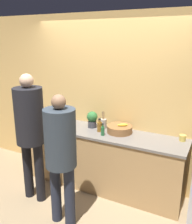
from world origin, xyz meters
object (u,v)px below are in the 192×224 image
at_px(bottle_green, 103,131).
at_px(bottle_amber, 100,126).
at_px(person_left, 30,126).
at_px(potted_plant, 92,119).
at_px(utensil_crock, 103,123).
at_px(person_center, 61,150).
at_px(cup_yellow, 183,138).
at_px(fruit_bowl, 120,129).
at_px(bottle_clear, 65,119).

bearing_deg(bottle_green, bottle_amber, 132.53).
bearing_deg(person_left, potted_plant, 57.57).
height_order(person_left, utensil_crock, person_left).
bearing_deg(person_left, bottle_green, 35.74).
bearing_deg(potted_plant, person_center, -82.28).
relative_size(person_center, cup_yellow, 18.87).
bearing_deg(person_left, cup_yellow, 25.77).
relative_size(person_center, utensil_crock, 6.17).
xyz_separation_m(fruit_bowl, potted_plant, (-0.46, 0.02, 0.08)).
relative_size(bottle_green, cup_yellow, 2.06).
bearing_deg(fruit_bowl, utensil_crock, 168.67).
xyz_separation_m(bottle_green, potted_plant, (-0.29, 0.23, 0.07)).
distance_m(person_center, fruit_bowl, 1.07).
xyz_separation_m(person_left, bottle_clear, (0.04, 0.75, -0.11)).
bearing_deg(fruit_bowl, potted_plant, 177.72).
distance_m(fruit_bowl, bottle_green, 0.27).
bearing_deg(utensil_crock, bottle_amber, -84.72).
bearing_deg(bottle_amber, potted_plant, 148.49).
xyz_separation_m(utensil_crock, bottle_clear, (-0.64, -0.10, 0.00)).
height_order(fruit_bowl, bottle_green, bottle_green).
distance_m(person_center, bottle_green, 0.82).
bearing_deg(bottle_clear, cup_yellow, 4.42).
bearing_deg(utensil_crock, person_left, -128.82).
relative_size(utensil_crock, bottle_clear, 1.28).
distance_m(utensil_crock, potted_plant, 0.18).
bearing_deg(potted_plant, fruit_bowl, -2.28).
distance_m(person_center, bottle_clear, 1.16).
height_order(bottle_green, potted_plant, potted_plant).
height_order(bottle_amber, bottle_green, bottle_amber).
xyz_separation_m(person_left, person_center, (0.65, -0.23, -0.11)).
relative_size(person_center, bottle_amber, 8.21).
bearing_deg(bottle_green, person_left, -144.26).
distance_m(person_left, potted_plant, 0.96).
bearing_deg(bottle_amber, person_center, -92.62).
bearing_deg(utensil_crock, fruit_bowl, -11.33).
distance_m(fruit_bowl, bottle_amber, 0.30).
bearing_deg(person_center, potted_plant, 97.72).
distance_m(utensil_crock, bottle_clear, 0.65).
relative_size(utensil_crock, potted_plant, 1.06).
bearing_deg(person_left, utensil_crock, 51.18).
height_order(utensil_crock, bottle_amber, utensil_crock).
height_order(bottle_green, cup_yellow, bottle_green).
distance_m(utensil_crock, cup_yellow, 1.16).
xyz_separation_m(fruit_bowl, bottle_clear, (-0.93, -0.04, 0.03)).
bearing_deg(fruit_bowl, bottle_green, -129.22).
bearing_deg(person_left, bottle_amber, 44.95).
distance_m(fruit_bowl, potted_plant, 0.47).
relative_size(bottle_amber, bottle_green, 1.12).
bearing_deg(bottle_clear, person_center, -57.99).
xyz_separation_m(bottle_amber, potted_plant, (-0.18, 0.11, 0.06)).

